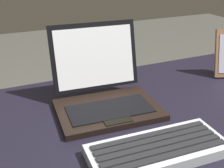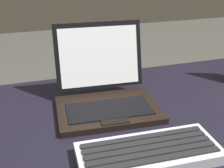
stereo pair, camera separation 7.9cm
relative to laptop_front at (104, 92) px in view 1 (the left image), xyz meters
name	(u,v)px [view 1 (the left image)]	position (x,y,z in m)	size (l,w,h in m)	color
desk	(92,148)	(-0.08, -0.10, -0.11)	(1.76, 0.70, 0.72)	black
laptop_front	(104,92)	(0.00, 0.00, 0.00)	(0.30, 0.27, 0.23)	black
external_keyboard	(158,150)	(0.02, -0.26, -0.03)	(0.32, 0.14, 0.03)	#B7BDC3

